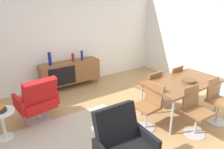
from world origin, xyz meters
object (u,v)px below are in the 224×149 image
at_px(wooden_bowl_on_table, 189,81).
at_px(dining_chair_front_right, 217,99).
at_px(vase_sculptural_dark, 50,59).
at_px(lounge_chair_red, 38,100).
at_px(dining_table, 182,83).
at_px(dining_chair_back_left, 149,87).
at_px(dining_chair_back_right, 171,81).
at_px(dining_chair_front_left, 195,110).
at_px(side_table_round, 3,122).
at_px(sideboard, 70,72).
at_px(armchair_black_shell, 123,145).
at_px(vase_cobalt, 73,57).
at_px(dining_chair_near_window, 149,105).
at_px(fruit_bowl, 0,109).
at_px(vase_ceramic_small, 82,55).

xyz_separation_m(wooden_bowl_on_table, dining_chair_front_right, (0.32, -0.44, -0.30)).
distance_m(vase_sculptural_dark, dining_chair_front_right, 3.86).
xyz_separation_m(vase_sculptural_dark, lounge_chair_red, (-0.65, -1.24, -0.42)).
bearing_deg(vase_sculptural_dark, dining_table, -53.65).
bearing_deg(dining_chair_back_left, lounge_chair_red, 160.88).
bearing_deg(wooden_bowl_on_table, dining_chair_back_right, 64.41).
distance_m(dining_chair_front_left, side_table_round, 3.28).
bearing_deg(sideboard, dining_chair_back_left, -62.76).
xyz_separation_m(dining_chair_front_right, armchair_black_shell, (-2.26, -0.03, -0.00)).
xyz_separation_m(vase_sculptural_dark, dining_chair_front_right, (2.23, -3.12, -0.42)).
bearing_deg(side_table_round, dining_table, -19.50).
xyz_separation_m(dining_chair_front_left, lounge_chair_red, (-2.18, 1.87, -0.00)).
relative_size(dining_chair_back_right, armchair_black_shell, 0.90).
bearing_deg(dining_table, lounge_chair_red, 152.52).
bearing_deg(armchair_black_shell, vase_sculptural_dark, 89.43).
height_order(vase_cobalt, dining_chair_near_window, vase_cobalt).
bearing_deg(wooden_bowl_on_table, armchair_black_shell, -166.34).
relative_size(sideboard, armchair_black_shell, 1.69).
bearing_deg(dining_chair_back_right, sideboard, 130.88).
relative_size(side_table_round, fruit_bowl, 2.60).
height_order(dining_chair_front_right, lounge_chair_red, lounge_chair_red).
distance_m(dining_table, dining_chair_near_window, 0.92).
bearing_deg(vase_ceramic_small, dining_chair_near_window, -87.40).
xyz_separation_m(sideboard, dining_chair_front_right, (1.72, -3.12, 0.03)).
distance_m(dining_chair_back_left, fruit_bowl, 2.87).
height_order(dining_chair_near_window, side_table_round, dining_chair_near_window).
relative_size(sideboard, dining_chair_back_right, 1.87).
relative_size(vase_cobalt, dining_chair_front_left, 0.26).
xyz_separation_m(dining_chair_front_left, armchair_black_shell, (-1.57, -0.03, -0.00)).
bearing_deg(dining_chair_back_left, dining_chair_front_right, -58.12).
xyz_separation_m(dining_chair_back_right, side_table_round, (-3.52, 0.56, -0.15)).
relative_size(dining_table, dining_chair_back_right, 1.87).
distance_m(vase_ceramic_small, dining_chair_near_window, 2.59).
height_order(dining_chair_back_left, fruit_bowl, dining_chair_back_left).
xyz_separation_m(dining_chair_front_right, fruit_bowl, (-3.51, 1.68, 0.09)).
distance_m(vase_ceramic_small, dining_chair_front_right, 3.42).
xyz_separation_m(armchair_black_shell, fruit_bowl, (-1.25, 1.71, 0.10)).
height_order(side_table_round, fruit_bowl, fruit_bowl).
bearing_deg(dining_chair_back_right, vase_cobalt, 128.99).
relative_size(sideboard, dining_chair_near_window, 1.87).
bearing_deg(side_table_round, wooden_bowl_on_table, -21.20).
height_order(dining_chair_front_right, armchair_black_shell, armchair_black_shell).
xyz_separation_m(side_table_round, fruit_bowl, (0.00, 0.00, 0.24)).
relative_size(wooden_bowl_on_table, dining_chair_back_left, 0.30).
bearing_deg(vase_sculptural_dark, vase_cobalt, 0.00).
height_order(dining_table, side_table_round, dining_table).
relative_size(vase_ceramic_small, side_table_round, 0.50).
bearing_deg(dining_chair_near_window, armchair_black_shell, -149.90).
distance_m(wooden_bowl_on_table, fruit_bowl, 3.43).
relative_size(armchair_black_shell, side_table_round, 1.82).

